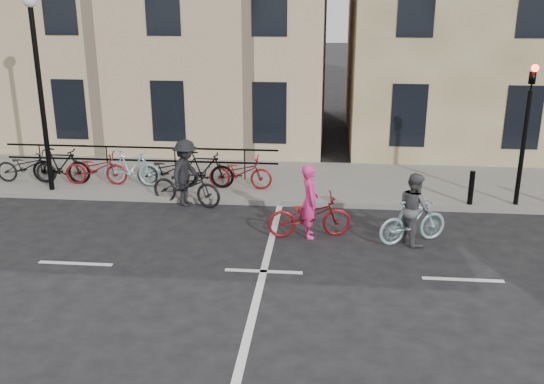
# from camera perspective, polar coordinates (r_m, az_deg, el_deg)

# --- Properties ---
(ground) EXTENTS (120.00, 120.00, 0.00)m
(ground) POSITION_cam_1_polar(r_m,az_deg,el_deg) (12.53, -0.80, -7.49)
(ground) COLOR black
(ground) RESTS_ON ground
(sidewalk) EXTENTS (46.00, 4.00, 0.15)m
(sidewalk) POSITION_cam_1_polar(r_m,az_deg,el_deg) (18.78, -11.01, 1.31)
(sidewalk) COLOR slate
(sidewalk) RESTS_ON ground
(building_west) EXTENTS (20.00, 10.00, 10.00)m
(building_west) POSITION_cam_1_polar(r_m,az_deg,el_deg) (26.30, -18.28, 16.76)
(building_west) COLOR #CDAF8A
(building_west) RESTS_ON sidewalk
(traffic_light) EXTENTS (0.18, 0.30, 3.90)m
(traffic_light) POSITION_cam_1_polar(r_m,az_deg,el_deg) (16.60, 22.87, 6.45)
(traffic_light) COLOR black
(traffic_light) RESTS_ON sidewalk
(lamp_post) EXTENTS (0.36, 0.36, 5.28)m
(lamp_post) POSITION_cam_1_polar(r_m,az_deg,el_deg) (17.54, -21.17, 10.66)
(lamp_post) COLOR black
(lamp_post) RESTS_ON sidewalk
(bollard_east) EXTENTS (0.14, 0.14, 0.90)m
(bollard_east) POSITION_cam_1_polar(r_m,az_deg,el_deg) (16.64, 18.24, 0.39)
(bollard_east) COLOR black
(bollard_east) RESTS_ON sidewalk
(parked_bikes) EXTENTS (8.30, 1.23, 1.05)m
(parked_bikes) POSITION_cam_1_polar(r_m,az_deg,el_deg) (17.85, -13.04, 2.18)
(parked_bikes) COLOR black
(parked_bikes) RESTS_ON sidewalk
(cyclist_pink) EXTENTS (2.04, 1.03, 1.74)m
(cyclist_pink) POSITION_cam_1_polar(r_m,az_deg,el_deg) (14.08, 3.54, -1.88)
(cyclist_pink) COLOR maroon
(cyclist_pink) RESTS_ON ground
(cyclist_grey) EXTENTS (1.75, 1.15, 1.65)m
(cyclist_grey) POSITION_cam_1_polar(r_m,az_deg,el_deg) (14.05, 13.18, -2.12)
(cyclist_grey) COLOR #97C0C6
(cyclist_grey) RESTS_ON ground
(cyclist_dark) EXTENTS (2.13, 1.29, 1.79)m
(cyclist_dark) POSITION_cam_1_polar(r_m,az_deg,el_deg) (16.28, -8.09, 1.15)
(cyclist_dark) COLOR black
(cyclist_dark) RESTS_ON ground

